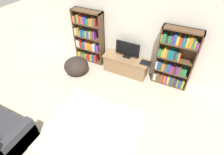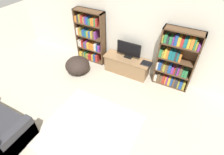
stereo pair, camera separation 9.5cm
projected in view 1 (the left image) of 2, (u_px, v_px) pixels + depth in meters
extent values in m
cube|color=silver|center=(136.00, 32.00, 4.95)|extent=(8.80, 0.06, 2.60)
cube|color=#513823|center=(77.00, 34.00, 5.76)|extent=(0.04, 0.30, 1.73)
cube|color=#513823|center=(102.00, 41.00, 5.44)|extent=(0.04, 0.30, 1.73)
cube|color=#513823|center=(91.00, 36.00, 5.69)|extent=(0.99, 0.04, 1.73)
cube|color=#513823|center=(86.00, 11.00, 5.05)|extent=(0.99, 0.30, 0.04)
cube|color=#513823|center=(91.00, 59.00, 6.16)|extent=(0.95, 0.30, 0.04)
cube|color=gold|center=(80.00, 53.00, 6.22)|extent=(0.04, 0.24, 0.20)
cube|color=gold|center=(81.00, 54.00, 6.20)|extent=(0.06, 0.24, 0.19)
cube|color=brown|center=(83.00, 54.00, 6.19)|extent=(0.04, 0.24, 0.19)
cube|color=#9E9333|center=(84.00, 55.00, 6.17)|extent=(0.05, 0.24, 0.17)
cube|color=#2D7F47|center=(85.00, 54.00, 6.13)|extent=(0.04, 0.24, 0.24)
cube|color=#9E9333|center=(86.00, 56.00, 6.14)|extent=(0.05, 0.24, 0.17)
cube|color=#9E9333|center=(88.00, 56.00, 6.12)|extent=(0.04, 0.24, 0.18)
cube|color=#B72D28|center=(89.00, 56.00, 6.09)|extent=(0.08, 0.24, 0.19)
cube|color=#B72D28|center=(91.00, 57.00, 6.07)|extent=(0.06, 0.24, 0.18)
cube|color=gold|center=(92.00, 57.00, 6.04)|extent=(0.07, 0.24, 0.23)
cube|color=#234C99|center=(94.00, 57.00, 6.00)|extent=(0.08, 0.24, 0.25)
cube|color=#B72D28|center=(97.00, 58.00, 5.97)|extent=(0.08, 0.24, 0.26)
cube|color=#513823|center=(90.00, 48.00, 5.87)|extent=(0.95, 0.30, 0.04)
cube|color=silver|center=(79.00, 42.00, 5.92)|extent=(0.05, 0.24, 0.23)
cube|color=silver|center=(80.00, 43.00, 5.91)|extent=(0.07, 0.24, 0.19)
cube|color=#B72D28|center=(82.00, 43.00, 5.88)|extent=(0.04, 0.24, 0.24)
cube|color=#B72D28|center=(83.00, 44.00, 5.88)|extent=(0.05, 0.24, 0.17)
cube|color=#196B75|center=(84.00, 44.00, 5.85)|extent=(0.04, 0.24, 0.20)
cube|color=#7F338C|center=(86.00, 44.00, 5.82)|extent=(0.06, 0.24, 0.24)
cube|color=gold|center=(88.00, 45.00, 5.81)|extent=(0.08, 0.24, 0.21)
cube|color=orange|center=(89.00, 46.00, 5.79)|extent=(0.05, 0.24, 0.20)
cube|color=orange|center=(91.00, 46.00, 5.77)|extent=(0.05, 0.24, 0.19)
cube|color=orange|center=(93.00, 47.00, 5.75)|extent=(0.08, 0.24, 0.19)
cube|color=silver|center=(94.00, 46.00, 5.71)|extent=(0.04, 0.24, 0.24)
cube|color=silver|center=(96.00, 47.00, 5.69)|extent=(0.04, 0.24, 0.26)
cube|color=#234C99|center=(97.00, 48.00, 5.69)|extent=(0.05, 0.24, 0.19)
cube|color=#7F338C|center=(99.00, 48.00, 5.66)|extent=(0.07, 0.24, 0.21)
cube|color=#513823|center=(89.00, 37.00, 5.59)|extent=(0.95, 0.30, 0.04)
cube|color=silver|center=(77.00, 31.00, 5.64)|extent=(0.06, 0.24, 0.21)
cube|color=orange|center=(79.00, 31.00, 5.62)|extent=(0.04, 0.24, 0.23)
cube|color=#9E9333|center=(80.00, 31.00, 5.60)|extent=(0.04, 0.24, 0.25)
cube|color=#9E9333|center=(81.00, 32.00, 5.61)|extent=(0.05, 0.24, 0.16)
cube|color=#234C99|center=(83.00, 32.00, 5.57)|extent=(0.08, 0.24, 0.20)
cube|color=#196B75|center=(85.00, 33.00, 5.55)|extent=(0.07, 0.24, 0.19)
cube|color=#9E9333|center=(87.00, 34.00, 5.52)|extent=(0.07, 0.24, 0.19)
cube|color=#234C99|center=(89.00, 34.00, 5.49)|extent=(0.08, 0.24, 0.19)
cube|color=gold|center=(91.00, 34.00, 5.46)|extent=(0.05, 0.24, 0.22)
cube|color=brown|center=(93.00, 35.00, 5.44)|extent=(0.07, 0.24, 0.22)
cube|color=#7F338C|center=(95.00, 35.00, 5.41)|extent=(0.05, 0.24, 0.24)
cube|color=#513823|center=(88.00, 24.00, 5.31)|extent=(0.95, 0.30, 0.04)
cube|color=orange|center=(76.00, 18.00, 5.37)|extent=(0.08, 0.24, 0.17)
cube|color=#333338|center=(78.00, 18.00, 5.33)|extent=(0.06, 0.24, 0.21)
cube|color=#9E9333|center=(79.00, 18.00, 5.30)|extent=(0.06, 0.24, 0.25)
cube|color=#B72D28|center=(81.00, 19.00, 5.28)|extent=(0.08, 0.24, 0.22)
cube|color=#9E9333|center=(83.00, 20.00, 5.27)|extent=(0.04, 0.24, 0.19)
cube|color=#7F338C|center=(85.00, 20.00, 5.25)|extent=(0.05, 0.24, 0.21)
cube|color=#234C99|center=(87.00, 20.00, 5.23)|extent=(0.08, 0.24, 0.20)
cube|color=#2D7F47|center=(89.00, 21.00, 5.21)|extent=(0.07, 0.24, 0.17)
cube|color=orange|center=(91.00, 21.00, 5.17)|extent=(0.05, 0.24, 0.20)
cube|color=orange|center=(93.00, 21.00, 5.15)|extent=(0.06, 0.24, 0.21)
cube|color=#2D7F47|center=(95.00, 22.00, 5.12)|extent=(0.05, 0.24, 0.23)
cube|color=#B72D28|center=(96.00, 22.00, 5.10)|extent=(0.05, 0.24, 0.23)
cube|color=#513823|center=(158.00, 55.00, 4.84)|extent=(0.04, 0.30, 1.73)
cube|color=#513823|center=(194.00, 64.00, 4.52)|extent=(0.04, 0.30, 1.73)
cube|color=#513823|center=(176.00, 57.00, 4.77)|extent=(0.99, 0.04, 1.73)
cube|color=#513823|center=(184.00, 30.00, 4.13)|extent=(0.99, 0.30, 0.04)
cube|color=#513823|center=(168.00, 82.00, 5.24)|extent=(0.95, 0.30, 0.04)
cube|color=silver|center=(155.00, 76.00, 5.29)|extent=(0.08, 0.24, 0.19)
cube|color=brown|center=(158.00, 76.00, 5.24)|extent=(0.08, 0.24, 0.26)
cube|color=brown|center=(161.00, 77.00, 5.23)|extent=(0.07, 0.24, 0.22)
cube|color=#B72D28|center=(163.00, 77.00, 5.20)|extent=(0.06, 0.24, 0.24)
cube|color=orange|center=(165.00, 78.00, 5.18)|extent=(0.04, 0.24, 0.22)
cube|color=#7F338C|center=(167.00, 78.00, 5.16)|extent=(0.04, 0.24, 0.24)
cube|color=gold|center=(169.00, 79.00, 5.15)|extent=(0.07, 0.24, 0.23)
cube|color=#234C99|center=(171.00, 80.00, 5.12)|extent=(0.06, 0.24, 0.24)
cube|color=brown|center=(173.00, 80.00, 5.10)|extent=(0.05, 0.24, 0.25)
cube|color=#333338|center=(176.00, 81.00, 5.08)|extent=(0.08, 0.24, 0.24)
cube|color=#9E9333|center=(178.00, 82.00, 5.06)|extent=(0.04, 0.24, 0.21)
cube|color=#234C99|center=(180.00, 83.00, 5.04)|extent=(0.08, 0.24, 0.21)
cube|color=#9E9333|center=(183.00, 83.00, 5.00)|extent=(0.07, 0.24, 0.23)
cube|color=#513823|center=(172.00, 71.00, 4.95)|extent=(0.95, 0.30, 0.04)
cube|color=silver|center=(157.00, 64.00, 5.01)|extent=(0.04, 0.24, 0.21)
cube|color=#234C99|center=(160.00, 64.00, 4.98)|extent=(0.08, 0.24, 0.22)
cube|color=brown|center=(162.00, 65.00, 4.97)|extent=(0.05, 0.24, 0.20)
cube|color=#9E9333|center=(164.00, 66.00, 4.96)|extent=(0.06, 0.24, 0.18)
cube|color=brown|center=(166.00, 67.00, 4.93)|extent=(0.07, 0.24, 0.18)
cube|color=#234C99|center=(169.00, 67.00, 4.90)|extent=(0.08, 0.24, 0.21)
cube|color=#7F338C|center=(172.00, 68.00, 4.88)|extent=(0.07, 0.24, 0.17)
cube|color=#B72D28|center=(174.00, 69.00, 4.86)|extent=(0.04, 0.24, 0.17)
cube|color=#333338|center=(176.00, 69.00, 4.83)|extent=(0.04, 0.24, 0.22)
cube|color=#7F338C|center=(178.00, 69.00, 4.82)|extent=(0.05, 0.24, 0.20)
cube|color=brown|center=(180.00, 70.00, 4.79)|extent=(0.07, 0.24, 0.21)
cube|color=#2D7F47|center=(182.00, 71.00, 4.78)|extent=(0.05, 0.24, 0.17)
cube|color=#2D7F47|center=(185.00, 72.00, 4.76)|extent=(0.07, 0.24, 0.17)
cube|color=#513823|center=(175.00, 58.00, 4.67)|extent=(0.95, 0.30, 0.04)
cube|color=#2D7F47|center=(160.00, 51.00, 4.73)|extent=(0.07, 0.24, 0.19)
cube|color=#9E9333|center=(163.00, 52.00, 4.71)|extent=(0.05, 0.24, 0.18)
cube|color=gold|center=(165.00, 52.00, 4.67)|extent=(0.06, 0.24, 0.25)
cube|color=orange|center=(167.00, 53.00, 4.66)|extent=(0.05, 0.24, 0.22)
cube|color=#196B75|center=(170.00, 53.00, 4.63)|extent=(0.07, 0.24, 0.23)
cube|color=#196B75|center=(173.00, 54.00, 4.61)|extent=(0.07, 0.24, 0.22)
cube|color=#333338|center=(175.00, 54.00, 4.58)|extent=(0.05, 0.24, 0.23)
cube|color=#196B75|center=(177.00, 55.00, 4.57)|extent=(0.04, 0.24, 0.21)
cube|color=orange|center=(179.00, 56.00, 4.56)|extent=(0.05, 0.24, 0.19)
cube|color=#513823|center=(179.00, 44.00, 4.39)|extent=(0.95, 0.30, 0.04)
cube|color=#9E9333|center=(163.00, 37.00, 4.46)|extent=(0.04, 0.24, 0.18)
cube|color=#2D7F47|center=(165.00, 37.00, 4.43)|extent=(0.07, 0.24, 0.21)
cube|color=#333338|center=(168.00, 38.00, 4.42)|extent=(0.05, 0.24, 0.16)
cube|color=#2D7F47|center=(170.00, 39.00, 4.39)|extent=(0.07, 0.24, 0.18)
cube|color=#7F338C|center=(173.00, 39.00, 4.36)|extent=(0.04, 0.24, 0.20)
cube|color=#234C99|center=(176.00, 38.00, 4.33)|extent=(0.07, 0.24, 0.25)
cube|color=gold|center=(179.00, 40.00, 4.31)|extent=(0.07, 0.24, 0.22)
cube|color=#B72D28|center=(182.00, 41.00, 4.29)|extent=(0.07, 0.24, 0.19)
cube|color=#196B75|center=(185.00, 41.00, 4.26)|extent=(0.08, 0.24, 0.22)
cube|color=gold|center=(188.00, 41.00, 4.23)|extent=(0.06, 0.24, 0.23)
cube|color=orange|center=(192.00, 42.00, 4.20)|extent=(0.07, 0.24, 0.26)
cube|color=#2D7F47|center=(194.00, 42.00, 4.18)|extent=(0.04, 0.24, 0.26)
cube|color=#9E9333|center=(196.00, 44.00, 4.18)|extent=(0.04, 0.24, 0.20)
cube|color=#7F338C|center=(198.00, 45.00, 4.17)|extent=(0.06, 0.24, 0.16)
cube|color=#8E6B47|center=(126.00, 66.00, 5.47)|extent=(1.34, 0.46, 0.51)
cube|color=#8E6B47|center=(126.00, 59.00, 5.29)|extent=(1.43, 0.49, 0.04)
cube|color=black|center=(127.00, 56.00, 5.32)|extent=(0.24, 0.16, 0.03)
cylinder|color=black|center=(127.00, 55.00, 5.29)|extent=(0.04, 0.04, 0.05)
cube|color=black|center=(128.00, 49.00, 5.14)|extent=(0.74, 0.04, 0.42)
cube|color=black|center=(127.00, 49.00, 5.13)|extent=(0.69, 0.00, 0.38)
cube|color=#28282D|center=(146.00, 63.00, 5.07)|extent=(0.31, 0.25, 0.02)
cube|color=black|center=(146.00, 63.00, 5.06)|extent=(0.30, 0.24, 0.00)
cube|color=beige|center=(91.00, 130.00, 4.02)|extent=(2.09, 1.94, 0.02)
cube|color=#2D2D33|center=(16.00, 143.00, 3.47)|extent=(0.18, 0.92, 0.58)
ellipsoid|color=#2D231E|center=(76.00, 66.00, 5.46)|extent=(0.76, 0.76, 0.52)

